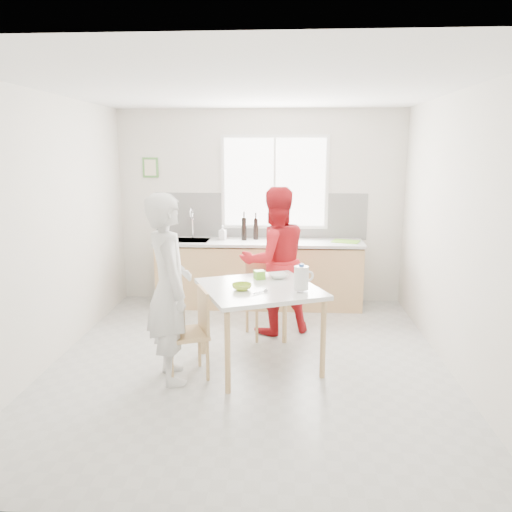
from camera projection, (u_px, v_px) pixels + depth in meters
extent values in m
plane|color=#B7B7B2|center=(249.00, 362.00, 5.14)|extent=(4.50, 4.50, 0.00)
plane|color=silver|center=(260.00, 207.00, 7.05)|extent=(4.00, 0.00, 4.00)
plane|color=silver|center=(216.00, 302.00, 2.66)|extent=(4.00, 0.00, 4.00)
plane|color=silver|center=(49.00, 231.00, 4.97)|extent=(0.00, 4.50, 4.50)
plane|color=silver|center=(458.00, 235.00, 4.74)|extent=(0.00, 4.50, 4.50)
plane|color=white|center=(248.00, 88.00, 4.57)|extent=(4.50, 4.50, 0.00)
cube|color=white|center=(275.00, 182.00, 6.95)|extent=(1.50, 0.03, 1.30)
cube|color=white|center=(275.00, 182.00, 6.93)|extent=(1.40, 0.02, 1.20)
cube|color=white|center=(275.00, 182.00, 6.93)|extent=(0.03, 0.03, 1.20)
cube|color=white|center=(260.00, 216.00, 7.07)|extent=(3.00, 0.02, 0.65)
cube|color=#559644|center=(150.00, 168.00, 7.01)|extent=(0.22, 0.02, 0.28)
cube|color=beige|center=(150.00, 168.00, 7.00)|extent=(0.16, 0.01, 0.22)
cube|color=#DBB576|center=(259.00, 275.00, 6.95)|extent=(2.80, 0.60, 0.86)
cube|color=#3F3326|center=(259.00, 301.00, 7.03)|extent=(2.80, 0.54, 0.10)
cube|color=silver|center=(259.00, 242.00, 6.85)|extent=(2.84, 0.64, 0.04)
cube|color=#A5A5AA|center=(191.00, 241.00, 6.91)|extent=(0.50, 0.40, 0.03)
cylinder|color=silver|center=(193.00, 226.00, 7.02)|extent=(0.02, 0.02, 0.36)
torus|color=silver|center=(191.00, 213.00, 6.92)|extent=(0.02, 0.18, 0.18)
cube|color=white|center=(260.00, 289.00, 4.91)|extent=(1.40, 1.40, 0.04)
cylinder|color=#DBB576|center=(228.00, 353.00, 4.41)|extent=(0.05, 0.05, 0.76)
cylinder|color=#DBB576|center=(203.00, 320.00, 5.28)|extent=(0.05, 0.05, 0.76)
cylinder|color=#DBB576|center=(323.00, 340.00, 4.72)|extent=(0.05, 0.05, 0.76)
cylinder|color=#DBB576|center=(285.00, 310.00, 5.59)|extent=(0.05, 0.05, 0.76)
cube|color=#DBB576|center=(186.00, 334.00, 4.75)|extent=(0.52, 0.52, 0.04)
cube|color=#DBB576|center=(203.00, 310.00, 4.76)|extent=(0.17, 0.36, 0.41)
cylinder|color=#DBB576|center=(166.00, 352.00, 4.90)|extent=(0.03, 0.03, 0.40)
cylinder|color=#DBB576|center=(172.00, 365.00, 4.58)|extent=(0.03, 0.03, 0.40)
cylinder|color=#DBB576|center=(199.00, 347.00, 5.01)|extent=(0.03, 0.03, 0.40)
cylinder|color=#DBB576|center=(208.00, 360.00, 4.69)|extent=(0.03, 0.03, 0.40)
cube|color=#DBB576|center=(266.00, 300.00, 5.80)|extent=(0.53, 0.53, 0.04)
cube|color=#DBB576|center=(261.00, 277.00, 5.92)|extent=(0.37, 0.18, 0.43)
cylinder|color=#DBB576|center=(257.00, 325.00, 5.63)|extent=(0.03, 0.03, 0.42)
cylinder|color=#DBB576|center=(285.00, 321.00, 5.74)|extent=(0.03, 0.03, 0.42)
cylinder|color=#DBB576|center=(247.00, 315.00, 5.95)|extent=(0.03, 0.03, 0.42)
cylinder|color=#DBB576|center=(274.00, 312.00, 6.06)|extent=(0.03, 0.03, 0.42)
imported|color=silver|center=(169.00, 289.00, 4.61)|extent=(0.64, 0.76, 1.77)
imported|color=red|center=(275.00, 261.00, 5.85)|extent=(1.03, 0.93, 1.73)
imported|color=#A1C62D|center=(242.00, 287.00, 4.79)|extent=(0.25, 0.25, 0.06)
imported|color=white|center=(278.00, 276.00, 5.23)|extent=(0.26, 0.26, 0.05)
cylinder|color=white|center=(301.00, 278.00, 4.73)|extent=(0.14, 0.14, 0.22)
cylinder|color=blue|center=(302.00, 265.00, 4.70)|extent=(0.05, 0.05, 0.03)
torus|color=white|center=(309.00, 276.00, 4.72)|extent=(0.11, 0.06, 0.11)
cube|color=#6EBD2B|center=(259.00, 275.00, 5.19)|extent=(0.13, 0.13, 0.09)
cylinder|color=#A5A5AA|center=(260.00, 292.00, 4.68)|extent=(0.13, 0.12, 0.01)
cube|color=#78C92E|center=(346.00, 241.00, 6.77)|extent=(0.41, 0.35, 0.01)
cylinder|color=black|center=(244.00, 229.00, 6.87)|extent=(0.07, 0.07, 0.32)
cylinder|color=black|center=(256.00, 229.00, 6.93)|extent=(0.07, 0.07, 0.30)
cylinder|color=brown|center=(269.00, 235.00, 6.83)|extent=(0.06, 0.06, 0.16)
imported|color=#999999|center=(223.00, 233.00, 6.93)|extent=(0.11, 0.11, 0.20)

